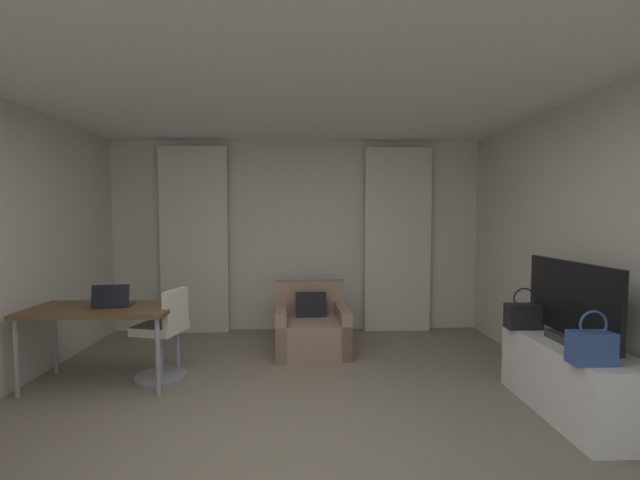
# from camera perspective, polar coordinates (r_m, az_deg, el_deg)

# --- Properties ---
(ground_plane) EXTENTS (12.00, 12.00, 0.00)m
(ground_plane) POSITION_cam_1_polar(r_m,az_deg,el_deg) (3.02, -4.74, -27.89)
(ground_plane) COLOR gray
(wall_window) EXTENTS (5.12, 0.06, 2.60)m
(wall_window) POSITION_cam_1_polar(r_m,az_deg,el_deg) (5.62, -3.25, 0.57)
(wall_window) COLOR beige
(wall_window) RESTS_ON ground
(ceiling) EXTENTS (5.12, 6.12, 0.06)m
(ceiling) POSITION_cam_1_polar(r_m,az_deg,el_deg) (2.80, -5.02, 25.64)
(ceiling) COLOR white
(ceiling) RESTS_ON wall_left
(curtain_left_panel) EXTENTS (0.90, 0.06, 2.50)m
(curtain_left_panel) POSITION_cam_1_polar(r_m,az_deg,el_deg) (5.70, -17.25, -0.04)
(curtain_left_panel) COLOR beige
(curtain_left_panel) RESTS_ON ground
(curtain_right_panel) EXTENTS (0.90, 0.06, 2.50)m
(curtain_right_panel) POSITION_cam_1_polar(r_m,az_deg,el_deg) (5.63, 10.84, 0.02)
(curtain_right_panel) COLOR beige
(curtain_right_panel) RESTS_ON ground
(armchair) EXTENTS (0.87, 0.86, 0.78)m
(armchair) POSITION_cam_1_polar(r_m,az_deg,el_deg) (4.85, -1.20, -12.29)
(armchair) COLOR #997A66
(armchair) RESTS_ON ground
(desk) EXTENTS (1.31, 0.64, 0.73)m
(desk) POSITION_cam_1_polar(r_m,az_deg,el_deg) (4.33, -28.26, -9.11)
(desk) COLOR brown
(desk) RESTS_ON ground
(desk_chair) EXTENTS (0.48, 0.48, 0.88)m
(desk_chair) POSITION_cam_1_polar(r_m,az_deg,el_deg) (4.27, -21.06, -12.87)
(desk_chair) COLOR gray
(desk_chair) RESTS_ON ground
(laptop) EXTENTS (0.36, 0.29, 0.22)m
(laptop) POSITION_cam_1_polar(r_m,az_deg,el_deg) (4.28, -27.05, -7.74)
(laptop) COLOR #2D2D33
(laptop) RESTS_ON desk
(tv_console) EXTENTS (0.51, 1.23, 0.57)m
(tv_console) POSITION_cam_1_polar(r_m,az_deg,el_deg) (3.93, 31.74, -16.24)
(tv_console) COLOR white
(tv_console) RESTS_ON ground
(tv_flatscreen) EXTENTS (0.20, 1.08, 0.65)m
(tv_flatscreen) POSITION_cam_1_polar(r_m,az_deg,el_deg) (3.80, 31.75, -7.67)
(tv_flatscreen) COLOR #333338
(tv_flatscreen) RESTS_ON tv_console
(handbag_primary) EXTENTS (0.30, 0.14, 0.37)m
(handbag_primary) POSITION_cam_1_polar(r_m,az_deg,el_deg) (4.10, 26.66, -9.41)
(handbag_primary) COLOR black
(handbag_primary) RESTS_ON tv_console
(handbag_secondary) EXTENTS (0.30, 0.14, 0.37)m
(handbag_secondary) POSITION_cam_1_polar(r_m,az_deg,el_deg) (3.38, 33.92, -12.30)
(handbag_secondary) COLOR #335193
(handbag_secondary) RESTS_ON tv_console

